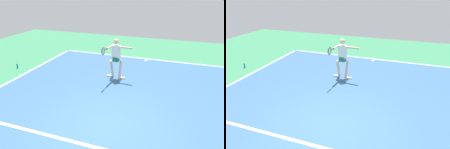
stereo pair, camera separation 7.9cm
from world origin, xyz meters
The scene contains 7 objects.
ground_plane centered at (0.00, 0.00, 0.00)m, with size 22.60×22.60×0.00m, color #388456.
court_surface centered at (0.00, 0.00, 0.00)m, with size 9.93×12.82×0.00m, color #38608E.
court_line_baseline_near centered at (0.00, -6.36, 0.00)m, with size 9.93×0.10×0.01m, color white.
court_line_service centered at (0.00, 0.82, 0.00)m, with size 7.45×0.10×0.01m, color white.
court_line_centre_mark centered at (0.00, -6.16, 0.00)m, with size 0.10×0.30×0.01m, color white.
tennis_player centered at (0.82, -3.36, 1.00)m, with size 1.13×1.20×1.75m.
water_bottle centered at (5.73, -2.90, 0.11)m, with size 0.07×0.07×0.22m, color blue.
Camera 1 is at (-1.74, 4.49, 3.73)m, focal length 33.16 mm.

